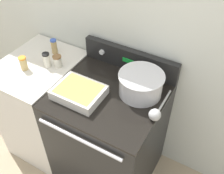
{
  "coord_description": "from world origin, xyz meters",
  "views": [
    {
      "loc": [
        0.66,
        -0.76,
        2.18
      ],
      "look_at": [
        0.02,
        0.36,
        0.99
      ],
      "focal_mm": 42.0,
      "sensor_mm": 36.0,
      "label": 1
    }
  ],
  "objects_px": {
    "spice_jar_black_cap": "(47,60)",
    "spice_jar_blue_cap": "(54,46)",
    "ladle": "(156,114)",
    "casserole_dish": "(79,92)",
    "spice_jar_brown_cap": "(58,61)",
    "mixing_bowl": "(141,83)",
    "spice_jar_orange_cap": "(23,63)"
  },
  "relations": [
    {
      "from": "casserole_dish",
      "to": "spice_jar_orange_cap",
      "type": "distance_m",
      "value": 0.52
    },
    {
      "from": "spice_jar_brown_cap",
      "to": "spice_jar_blue_cap",
      "type": "relative_size",
      "value": 0.76
    },
    {
      "from": "ladle",
      "to": "spice_jar_black_cap",
      "type": "relative_size",
      "value": 2.73
    },
    {
      "from": "spice_jar_brown_cap",
      "to": "mixing_bowl",
      "type": "bearing_deg",
      "value": 4.9
    },
    {
      "from": "ladle",
      "to": "spice_jar_orange_cap",
      "type": "relative_size",
      "value": 3.0
    },
    {
      "from": "spice_jar_black_cap",
      "to": "spice_jar_orange_cap",
      "type": "xyz_separation_m",
      "value": [
        -0.13,
        -0.11,
        -0.01
      ]
    },
    {
      "from": "ladle",
      "to": "spice_jar_brown_cap",
      "type": "height_order",
      "value": "spice_jar_brown_cap"
    },
    {
      "from": "spice_jar_brown_cap",
      "to": "spice_jar_black_cap",
      "type": "height_order",
      "value": "spice_jar_black_cap"
    },
    {
      "from": "casserole_dish",
      "to": "spice_jar_black_cap",
      "type": "bearing_deg",
      "value": 160.58
    },
    {
      "from": "casserole_dish",
      "to": "spice_jar_black_cap",
      "type": "relative_size",
      "value": 2.72
    },
    {
      "from": "mixing_bowl",
      "to": "ladle",
      "type": "distance_m",
      "value": 0.24
    },
    {
      "from": "casserole_dish",
      "to": "spice_jar_brown_cap",
      "type": "relative_size",
      "value": 3.39
    },
    {
      "from": "casserole_dish",
      "to": "spice_jar_blue_cap",
      "type": "height_order",
      "value": "spice_jar_blue_cap"
    },
    {
      "from": "ladle",
      "to": "spice_jar_blue_cap",
      "type": "height_order",
      "value": "spice_jar_blue_cap"
    },
    {
      "from": "mixing_bowl",
      "to": "spice_jar_blue_cap",
      "type": "height_order",
      "value": "mixing_bowl"
    },
    {
      "from": "mixing_bowl",
      "to": "spice_jar_orange_cap",
      "type": "bearing_deg",
      "value": -166.34
    },
    {
      "from": "spice_jar_black_cap",
      "to": "spice_jar_blue_cap",
      "type": "xyz_separation_m",
      "value": [
        -0.06,
        0.17,
        0.0
      ]
    },
    {
      "from": "ladle",
      "to": "spice_jar_orange_cap",
      "type": "bearing_deg",
      "value": -177.02
    },
    {
      "from": "casserole_dish",
      "to": "spice_jar_black_cap",
      "type": "xyz_separation_m",
      "value": [
        -0.39,
        0.14,
        0.03
      ]
    },
    {
      "from": "mixing_bowl",
      "to": "spice_jar_black_cap",
      "type": "xyz_separation_m",
      "value": [
        -0.73,
        -0.1,
        -0.02
      ]
    },
    {
      "from": "spice_jar_blue_cap",
      "to": "spice_jar_orange_cap",
      "type": "height_order",
      "value": "spice_jar_blue_cap"
    },
    {
      "from": "spice_jar_brown_cap",
      "to": "spice_jar_blue_cap",
      "type": "xyz_separation_m",
      "value": [
        -0.13,
        0.13,
        0.01
      ]
    },
    {
      "from": "spice_jar_brown_cap",
      "to": "spice_jar_orange_cap",
      "type": "distance_m",
      "value": 0.25
    },
    {
      "from": "spice_jar_orange_cap",
      "to": "spice_jar_brown_cap",
      "type": "bearing_deg",
      "value": 37.56
    },
    {
      "from": "spice_jar_black_cap",
      "to": "spice_jar_orange_cap",
      "type": "relative_size",
      "value": 1.1
    },
    {
      "from": "spice_jar_black_cap",
      "to": "casserole_dish",
      "type": "bearing_deg",
      "value": -19.42
    },
    {
      "from": "mixing_bowl",
      "to": "spice_jar_black_cap",
      "type": "distance_m",
      "value": 0.74
    },
    {
      "from": "spice_jar_blue_cap",
      "to": "mixing_bowl",
      "type": "bearing_deg",
      "value": -5.02
    },
    {
      "from": "ladle",
      "to": "spice_jar_brown_cap",
      "type": "xyz_separation_m",
      "value": [
        -0.84,
        0.1,
        0.02
      ]
    },
    {
      "from": "spice_jar_blue_cap",
      "to": "spice_jar_orange_cap",
      "type": "distance_m",
      "value": 0.29
    },
    {
      "from": "casserole_dish",
      "to": "spice_jar_brown_cap",
      "type": "bearing_deg",
      "value": 150.99
    },
    {
      "from": "casserole_dish",
      "to": "spice_jar_blue_cap",
      "type": "bearing_deg",
      "value": 146.1
    }
  ]
}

